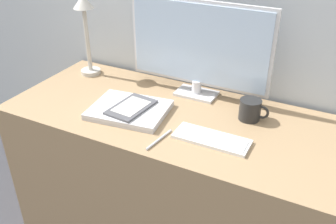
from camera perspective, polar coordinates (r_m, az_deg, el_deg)
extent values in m
cube|color=#997A56|center=(1.72, 0.19, -10.79)|extent=(1.34, 0.59, 0.73)
cube|color=silver|center=(1.65, 4.34, 2.83)|extent=(0.18, 0.11, 0.01)
cylinder|color=silver|center=(1.64, 4.39, 3.89)|extent=(0.04, 0.04, 0.06)
cube|color=silver|center=(1.57, 4.75, 10.32)|extent=(0.62, 0.01, 0.36)
cube|color=#ADC6E5|center=(1.56, 4.63, 10.23)|extent=(0.59, 0.01, 0.33)
cube|color=silver|center=(1.35, 6.66, -4.09)|extent=(0.28, 0.10, 0.01)
cube|color=silver|center=(1.35, 6.64, -3.90)|extent=(0.26, 0.09, 0.00)
cube|color=#BCBCC1|center=(1.52, -5.91, 0.12)|extent=(0.33, 0.27, 0.01)
cube|color=silver|center=(1.51, -5.93, 0.53)|extent=(0.33, 0.27, 0.01)
cube|color=#4C4C51|center=(1.50, -5.62, 0.73)|extent=(0.14, 0.21, 0.01)
cube|color=beige|center=(1.50, -5.63, 0.90)|extent=(0.11, 0.15, 0.00)
cylinder|color=#BCB7AD|center=(1.89, -11.67, 6.07)|extent=(0.10, 0.10, 0.02)
cylinder|color=#BCB7AD|center=(1.84, -12.19, 10.65)|extent=(0.02, 0.02, 0.30)
cone|color=#BCB7AD|center=(1.79, -12.83, 16.12)|extent=(0.09, 0.09, 0.06)
cylinder|color=black|center=(1.49, 12.38, 0.37)|extent=(0.08, 0.08, 0.08)
torus|color=black|center=(1.48, 14.09, -0.04)|extent=(0.06, 0.01, 0.06)
cylinder|color=silver|center=(1.34, -1.36, -4.20)|extent=(0.03, 0.15, 0.01)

